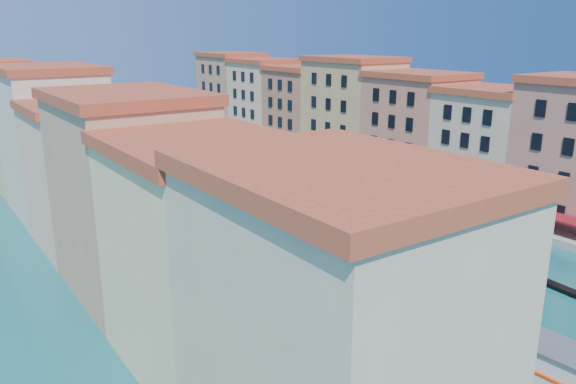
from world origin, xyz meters
The scene contains 14 objects.
left_bank_palazzos centered at (-26.00, 64.68, 9.71)m, with size 12.80×128.40×21.00m.
right_bank_palazzos centered at (30.00, 65.00, 9.75)m, with size 12.80×128.40×21.00m.
quay centered at (22.00, 65.00, 0.50)m, with size 4.00×140.00×1.00m, color #A09181.
restaurant_awnings centered at (22.19, 23.00, 2.99)m, with size 3.20×44.55×3.12m.
vaporetto_stop centered at (-16.00, 12.00, 1.44)m, with size 5.40×16.40×3.65m.
mooring_poles_right centered at (19.10, 28.80, 1.30)m, with size 1.44×54.24×3.20m.
mooring_poles_left centered at (-18.50, 12.00, 1.30)m, with size 0.24×8.24×3.20m.
vaporetto_near centered at (-6.00, 6.52, 1.22)m, with size 5.46×18.44×2.71m.
vaporetto_far centered at (-2.61, 61.67, 1.25)m, with size 12.03×18.59×2.77m.
gondola_fore centered at (2.15, 30.29, 0.36)m, with size 2.71×10.80×2.16m.
gondola_right centered at (9.03, 15.33, 0.46)m, with size 1.82×12.16×2.42m.
gondola_far centered at (11.46, 49.02, 0.31)m, with size 5.19×10.14×1.53m.
motorboat_mid centered at (-5.56, 45.93, 0.64)m, with size 3.53×8.25×1.66m.
motorboat_far centered at (2.44, 81.15, 0.58)m, with size 4.00×7.53×1.49m.
Camera 1 is at (-43.59, -12.83, 25.11)m, focal length 35.00 mm.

